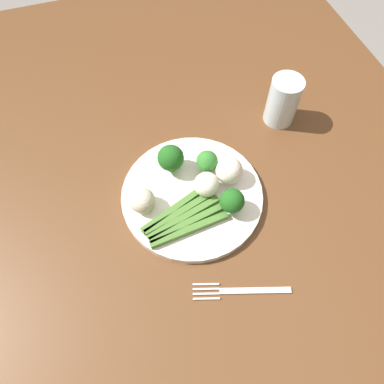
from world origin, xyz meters
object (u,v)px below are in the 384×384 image
(broccoli_left, at_px, (207,161))
(broccoli_front, at_px, (171,158))
(plate, at_px, (192,195))
(cauliflower_near_fork, at_px, (229,170))
(cauliflower_mid, at_px, (142,201))
(dining_table, at_px, (209,219))
(broccoli_outer_edge, at_px, (232,201))
(fork, at_px, (240,291))
(cauliflower_right, at_px, (207,185))
(water_glass, at_px, (283,101))
(asparagus_bundle, at_px, (183,218))

(broccoli_left, xyz_separation_m, broccoli_front, (0.02, 0.06, 0.01))
(plate, xyz_separation_m, cauliflower_near_fork, (0.01, -0.08, 0.03))
(cauliflower_mid, height_order, cauliflower_near_fork, cauliflower_near_fork)
(dining_table, height_order, cauliflower_near_fork, cauliflower_near_fork)
(broccoli_left, height_order, broccoli_outer_edge, broccoli_outer_edge)
(plate, relative_size, fork, 1.65)
(cauliflower_right, distance_m, water_glass, 0.25)
(broccoli_left, relative_size, cauliflower_right, 1.06)
(plate, distance_m, cauliflower_near_fork, 0.08)
(broccoli_left, xyz_separation_m, water_glass, (0.09, -0.20, 0.01))
(broccoli_outer_edge, bearing_deg, cauliflower_right, 30.46)
(water_glass, bearing_deg, cauliflower_near_fork, 126.00)
(dining_table, distance_m, broccoli_outer_edge, 0.14)
(broccoli_front, relative_size, cauliflower_near_fork, 1.19)
(fork, bearing_deg, cauliflower_right, -74.99)
(cauliflower_mid, distance_m, fork, 0.23)
(asparagus_bundle, bearing_deg, broccoli_left, 35.26)
(broccoli_front, distance_m, cauliflower_near_fork, 0.11)
(asparagus_bundle, bearing_deg, water_glass, 18.74)
(broccoli_outer_edge, height_order, cauliflower_right, broccoli_outer_edge)
(broccoli_left, xyz_separation_m, cauliflower_near_fork, (-0.03, -0.03, -0.00))
(fork, bearing_deg, dining_table, -77.38)
(cauliflower_right, bearing_deg, fork, 177.97)
(dining_table, relative_size, broccoli_front, 23.88)
(asparagus_bundle, relative_size, broccoli_left, 3.10)
(dining_table, distance_m, plate, 0.11)
(asparagus_bundle, height_order, fork, asparagus_bundle)
(cauliflower_near_fork, distance_m, fork, 0.22)
(dining_table, xyz_separation_m, cauliflower_near_fork, (0.03, -0.04, 0.13))
(dining_table, xyz_separation_m, plate, (0.01, 0.03, 0.10))
(cauliflower_mid, relative_size, fork, 0.29)
(fork, bearing_deg, broccoli_front, -64.05)
(cauliflower_mid, relative_size, water_glass, 0.44)
(dining_table, xyz_separation_m, broccoli_left, (0.06, -0.01, 0.13))
(asparagus_bundle, height_order, cauliflower_mid, cauliflower_mid)
(dining_table, distance_m, cauliflower_right, 0.13)
(asparagus_bundle, height_order, broccoli_left, broccoli_left)
(broccoli_left, bearing_deg, broccoli_outer_edge, -172.10)
(cauliflower_near_fork, xyz_separation_m, fork, (-0.21, 0.06, -0.04))
(broccoli_outer_edge, bearing_deg, plate, 46.47)
(broccoli_left, distance_m, fork, 0.24)
(cauliflower_mid, bearing_deg, cauliflower_right, -91.94)
(broccoli_left, relative_size, fork, 0.31)
(broccoli_left, bearing_deg, cauliflower_right, 160.06)
(water_glass, bearing_deg, broccoli_outer_edge, 135.07)
(broccoli_front, xyz_separation_m, cauliflower_right, (-0.07, -0.05, -0.01))
(dining_table, distance_m, broccoli_left, 0.15)
(fork, distance_m, water_glass, 0.40)
(broccoli_outer_edge, relative_size, cauliflower_near_fork, 1.06)
(plate, relative_size, water_glass, 2.52)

